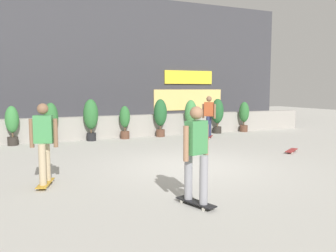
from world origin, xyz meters
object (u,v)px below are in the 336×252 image
potted_plant_1 (12,123)px  potted_plant_6 (191,115)px  potted_plant_2 (51,120)px  potted_plant_3 (91,116)px  potted_plant_8 (244,115)px  skateboard_near_camera (292,150)px  potted_plant_7 (218,113)px  skater_by_wall_right (196,151)px  skater_mid_plaza (209,115)px  potted_plant_5 (160,115)px  potted_plant_4 (125,121)px  skater_by_wall_left (44,141)px

potted_plant_1 → potted_plant_6: size_ratio=0.92×
potted_plant_2 → potted_plant_3: size_ratio=0.93×
potted_plant_1 → potted_plant_8: 9.84m
potted_plant_2 → skateboard_near_camera: bearing=-36.9°
potted_plant_2 → potted_plant_7: size_ratio=0.96×
potted_plant_6 → skater_by_wall_right: bearing=-117.0°
potted_plant_1 → skater_mid_plaza: skater_mid_plaza is taller
potted_plant_6 → potted_plant_7: (1.35, -0.00, 0.02)m
potted_plant_5 → skater_mid_plaza: bearing=-37.7°
potted_plant_1 → skateboard_near_camera: 9.49m
potted_plant_7 → skater_mid_plaza: size_ratio=0.91×
potted_plant_3 → skater_mid_plaza: bearing=-15.4°
potted_plant_3 → potted_plant_7: potted_plant_3 is taller
potted_plant_2 → potted_plant_3: (1.45, 0.00, 0.08)m
potted_plant_2 → skater_by_wall_right: size_ratio=0.87×
potted_plant_1 → skater_by_wall_right: size_ratio=0.82×
potted_plant_1 → potted_plant_3: (2.76, 0.00, 0.14)m
potted_plant_1 → skater_by_wall_right: (2.84, -8.28, 0.15)m
skater_by_wall_right → potted_plant_6: bearing=63.0°
potted_plant_2 → potted_plant_4: bearing=0.0°
potted_plant_1 → skater_by_wall_left: (0.60, -5.97, 0.15)m
potted_plant_6 → skater_by_wall_right: size_ratio=0.89×
potted_plant_2 → potted_plant_8: bearing=-0.0°
potted_plant_1 → potted_plant_8: bearing=-0.0°
potted_plant_4 → skater_by_wall_left: size_ratio=0.77×
potted_plant_4 → skateboard_near_camera: 6.40m
potted_plant_2 → potted_plant_1: bearing=180.0°
potted_plant_4 → potted_plant_5: potted_plant_5 is taller
potted_plant_3 → potted_plant_1: bearing=180.0°
potted_plant_1 → potted_plant_5: 5.64m
potted_plant_2 → potted_plant_4: 2.80m
potted_plant_6 → skater_by_wall_right: (-4.21, -8.28, 0.06)m
potted_plant_8 → skater_by_wall_left: size_ratio=0.82×
skater_by_wall_right → skater_by_wall_left: bearing=134.0°
potted_plant_3 → skater_by_wall_right: bearing=-89.4°
potted_plant_6 → potted_plant_7: 1.35m
potted_plant_7 → skater_mid_plaza: bearing=-133.6°
potted_plant_6 → skater_mid_plaza: size_ratio=0.89×
potted_plant_1 → skater_mid_plaza: 7.34m
potted_plant_1 → potted_plant_7: bearing=-0.0°
potted_plant_7 → skater_by_wall_left: (-7.80, -5.97, 0.04)m
potted_plant_1 → potted_plant_3: bearing=0.0°
potted_plant_5 → skater_by_wall_right: 8.74m
potted_plant_6 → potted_plant_8: (2.79, -0.00, -0.09)m
potted_plant_8 → skater_mid_plaza: bearing=-154.7°
potted_plant_2 → potted_plant_3: potted_plant_3 is taller
potted_plant_1 → skateboard_near_camera: (8.01, -5.03, -0.73)m
potted_plant_4 → potted_plant_5: (1.54, 0.00, 0.19)m
potted_plant_1 → potted_plant_6: potted_plant_6 is taller
skater_by_wall_right → potted_plant_3: bearing=90.6°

